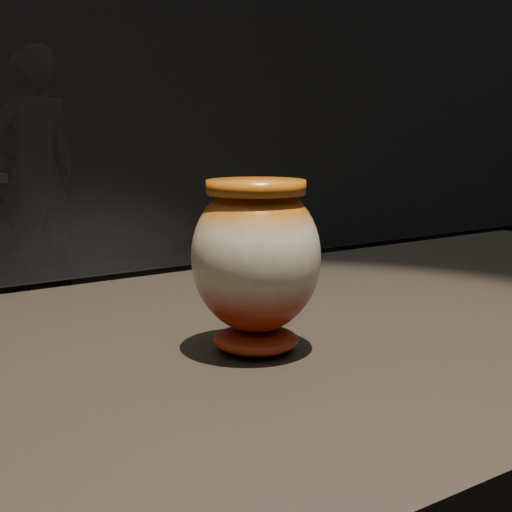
{
  "coord_description": "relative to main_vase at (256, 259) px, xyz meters",
  "views": [
    {
      "loc": [
        -0.51,
        -0.7,
        1.15
      ],
      "look_at": [
        -0.07,
        -0.05,
        1.01
      ],
      "focal_mm": 50.0,
      "sensor_mm": 36.0,
      "label": 1
    }
  ],
  "objects": [
    {
      "name": "main_vase",
      "position": [
        0.0,
        0.0,
        0.0
      ],
      "size": [
        0.17,
        0.17,
        0.2
      ],
      "rotation": [
        0.0,
        0.0,
        0.19
      ],
      "color": "maroon",
      "rests_on": "display_plinth"
    },
    {
      "name": "visitor",
      "position": [
        1.09,
        4.25,
        -0.16
      ],
      "size": [
        0.68,
        0.51,
        1.7
      ],
      "primitive_type": "imported",
      "rotation": [
        0.0,
        0.0,
        3.31
      ],
      "color": "black",
      "rests_on": "ground"
    }
  ]
}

